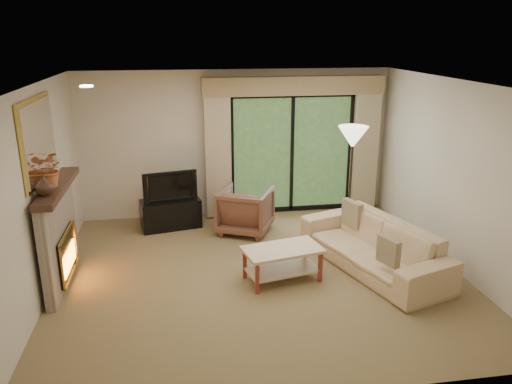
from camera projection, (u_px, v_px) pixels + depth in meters
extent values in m
plane|color=olive|center=(259.00, 274.00, 6.93)|extent=(5.50, 5.50, 0.00)
plane|color=white|center=(260.00, 83.00, 6.13)|extent=(5.50, 5.50, 0.00)
plane|color=beige|center=(237.00, 144.00, 8.88)|extent=(5.00, 0.00, 5.00)
plane|color=beige|center=(309.00, 270.00, 4.18)|extent=(5.00, 0.00, 5.00)
plane|color=beige|center=(39.00, 195.00, 6.12)|extent=(0.00, 5.00, 5.00)
plane|color=beige|center=(454.00, 175.00, 6.94)|extent=(0.00, 5.00, 5.00)
cube|color=tan|center=(218.00, 152.00, 8.71)|extent=(0.45, 0.18, 2.35)
cube|color=tan|center=(365.00, 147.00, 9.11)|extent=(0.45, 0.18, 2.35)
cube|color=#9A7D58|center=(294.00, 86.00, 8.59)|extent=(3.20, 0.24, 0.32)
cube|color=black|center=(171.00, 214.00, 8.50)|extent=(1.06, 0.64, 0.50)
imported|color=black|center=(169.00, 185.00, 8.35)|extent=(0.91, 0.30, 0.52)
imported|color=brown|center=(245.00, 210.00, 8.28)|extent=(1.09, 1.10, 0.76)
imported|color=tan|center=(373.00, 245.00, 7.00)|extent=(1.61, 2.53, 0.69)
cube|color=#503A21|center=(388.00, 251.00, 6.29)|extent=(0.20, 0.36, 0.35)
cube|color=#503A21|center=(352.00, 214.00, 7.56)|extent=(0.22, 0.40, 0.39)
imported|color=#3B251A|center=(44.00, 185.00, 5.85)|extent=(0.23, 0.23, 0.24)
imported|color=#AF5B2E|center=(49.00, 169.00, 6.10)|extent=(0.49, 0.45, 0.48)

